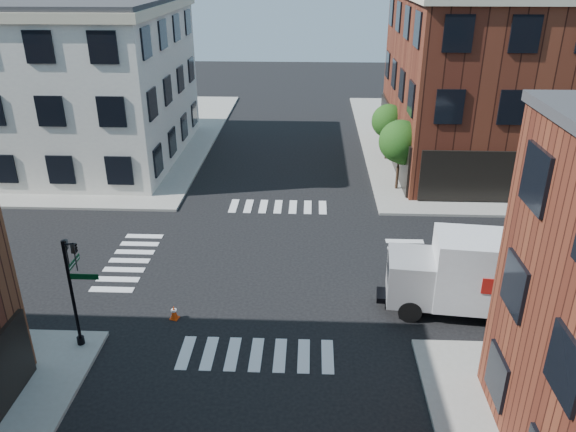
# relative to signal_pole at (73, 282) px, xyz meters

# --- Properties ---
(ground) EXTENTS (120.00, 120.00, 0.00)m
(ground) POSITION_rel_signal_pole_xyz_m (6.72, 6.68, -2.86)
(ground) COLOR black
(ground) RESTS_ON ground
(sidewalk_ne) EXTENTS (30.00, 30.00, 0.15)m
(sidewalk_ne) POSITION_rel_signal_pole_xyz_m (27.72, 27.68, -2.78)
(sidewalk_ne) COLOR gray
(sidewalk_ne) RESTS_ON ground
(sidewalk_nw) EXTENTS (30.00, 30.00, 0.15)m
(sidewalk_nw) POSITION_rel_signal_pole_xyz_m (-14.28, 27.68, -2.78)
(sidewalk_nw) COLOR gray
(sidewalk_nw) RESTS_ON ground
(building_nw) EXTENTS (22.00, 16.00, 11.00)m
(building_nw) POSITION_rel_signal_pole_xyz_m (-12.28, 22.68, 2.64)
(building_nw) COLOR silver
(building_nw) RESTS_ON ground
(tree_near) EXTENTS (2.69, 2.69, 4.49)m
(tree_near) POSITION_rel_signal_pole_xyz_m (14.28, 16.65, 0.30)
(tree_near) COLOR black
(tree_near) RESTS_ON ground
(tree_far) EXTENTS (2.43, 2.43, 4.07)m
(tree_far) POSITION_rel_signal_pole_xyz_m (14.28, 22.65, 0.02)
(tree_far) COLOR black
(tree_far) RESTS_ON ground
(signal_pole) EXTENTS (1.29, 1.24, 4.60)m
(signal_pole) POSITION_rel_signal_pole_xyz_m (0.00, 0.00, 0.00)
(signal_pole) COLOR black
(signal_pole) RESTS_ON ground
(box_truck) EXTENTS (7.98, 3.12, 3.54)m
(box_truck) POSITION_rel_signal_pole_xyz_m (15.94, 2.87, -1.02)
(box_truck) COLOR silver
(box_truck) RESTS_ON ground
(traffic_cone) EXTENTS (0.41, 0.41, 0.62)m
(traffic_cone) POSITION_rel_signal_pole_xyz_m (3.09, 1.89, -2.56)
(traffic_cone) COLOR red
(traffic_cone) RESTS_ON ground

